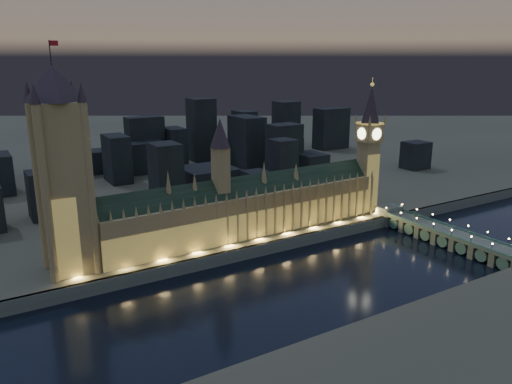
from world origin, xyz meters
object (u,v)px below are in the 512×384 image
palace_of_westminster (247,207)px  westminster_bridge (441,235)px  elizabeth_tower (369,138)px  victoria_tower (62,163)px

palace_of_westminster → westminster_bridge: 132.57m
palace_of_westminster → elizabeth_tower: elizabeth_tower is taller
palace_of_westminster → westminster_bridge: size_ratio=1.79×
palace_of_westminster → westminster_bridge: (113.62, -65.19, -20.38)m
palace_of_westminster → victoria_tower: bearing=179.9°
victoria_tower → elizabeth_tower: victoria_tower is taller
westminster_bridge → palace_of_westminster: bearing=150.2°
victoria_tower → elizabeth_tower: 218.06m
victoria_tower → elizabeth_tower: bearing=-0.0°
elizabeth_tower → victoria_tower: bearing=180.0°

